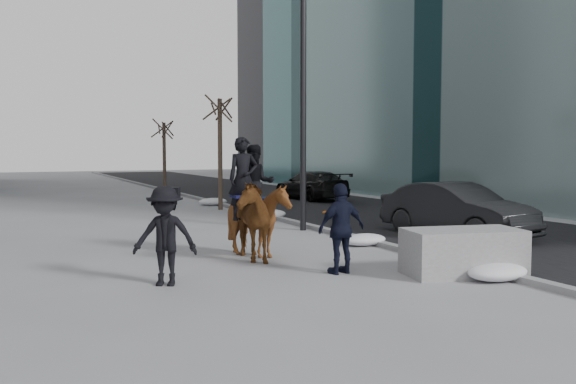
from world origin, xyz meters
name	(u,v)px	position (x,y,z in m)	size (l,w,h in m)	color
ground	(314,273)	(0.00, 0.00, 0.00)	(120.00, 120.00, 0.00)	gray
road	(354,211)	(7.00, 10.00, 0.01)	(8.00, 90.00, 0.01)	black
curb	(260,214)	(3.00, 10.00, 0.06)	(0.25, 90.00, 0.12)	gray
planter	(463,252)	(2.48, -1.39, 0.44)	(2.20, 1.10, 0.88)	#98989A
car_near	(456,210)	(5.81, 2.68, 0.74)	(1.57, 4.51, 1.49)	black
car_far	(311,185)	(7.95, 15.48, 0.68)	(1.91, 4.70, 1.36)	black
tree_near	(220,148)	(2.40, 12.63, 2.44)	(1.20, 1.20, 4.88)	#372A20
tree_far	(164,155)	(2.40, 21.78, 2.12)	(1.20, 1.20, 4.25)	#33261E
mounted_left	(246,214)	(-0.68, 1.92, 0.99)	(1.12, 2.14, 2.67)	#4B220F
mounted_right	(258,212)	(-0.32, 2.09, 1.01)	(1.71, 1.82, 2.50)	#523210
feeder	(341,228)	(0.43, -0.30, 0.88)	(1.06, 0.90, 1.75)	black
camera_crew	(165,236)	(-2.89, 0.12, 0.89)	(1.31, 1.10, 1.75)	black
lamppost	(305,60)	(2.60, 5.56, 4.99)	(0.25, 1.60, 9.09)	black
snow_piles	(295,222)	(2.70, 6.45, 0.16)	(1.41, 17.38, 0.36)	silver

